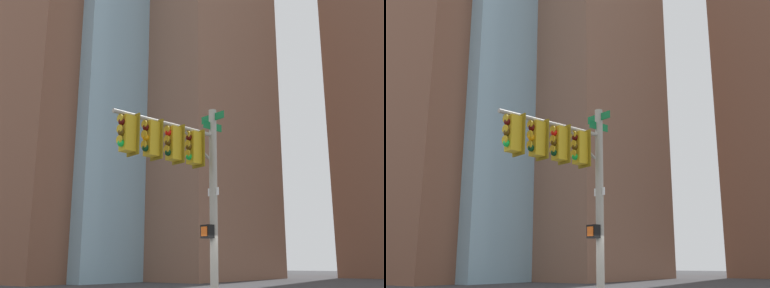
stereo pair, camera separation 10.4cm
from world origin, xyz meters
TOP-DOWN VIEW (x-y plane):
  - signal_pole_assembly at (-0.07, -1.22)m, footprint 1.43×4.08m
  - building_brick_nearside at (-29.30, 31.53)m, footprint 27.17×18.27m
  - building_brick_midblock at (-34.92, 19.97)m, footprint 22.75×18.62m

SIDE VIEW (x-z plane):
  - signal_pole_assembly at x=-0.07m, z-range 1.20..7.72m
  - building_brick_midblock at x=-34.92m, z-range 0.00..31.27m
  - building_brick_nearside at x=-29.30m, z-range 0.00..42.30m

